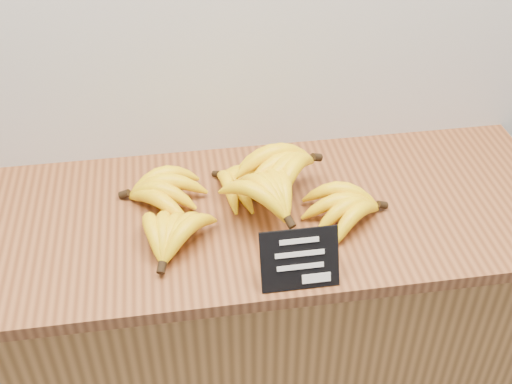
# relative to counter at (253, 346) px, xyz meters

# --- Properties ---
(counter) EXTENTS (1.35, 0.50, 0.90)m
(counter) POSITION_rel_counter_xyz_m (0.00, 0.00, 0.00)
(counter) COLOR #A97036
(counter) RESTS_ON ground
(counter_top) EXTENTS (1.41, 0.54, 0.03)m
(counter_top) POSITION_rel_counter_xyz_m (-0.00, 0.00, 0.47)
(counter_top) COLOR brown
(counter_top) RESTS_ON counter
(chalkboard_sign) EXTENTS (0.15, 0.05, 0.11)m
(chalkboard_sign) POSITION_rel_counter_xyz_m (0.06, -0.23, 0.54)
(chalkboard_sign) COLOR black
(chalkboard_sign) RESTS_ON counter_top
(banana_pile) EXTENTS (0.59, 0.36, 0.12)m
(banana_pile) POSITION_rel_counter_xyz_m (-0.02, -0.01, 0.53)
(banana_pile) COLOR yellow
(banana_pile) RESTS_ON counter_top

